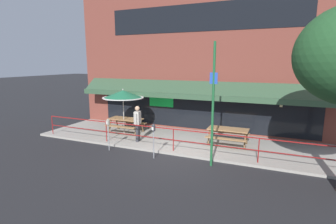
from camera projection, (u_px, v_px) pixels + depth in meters
ground_plane at (171, 155)px, 10.98m from camera, size 120.00×120.00×0.00m
patio_deck at (186, 141)px, 12.78m from camera, size 15.00×4.00×0.10m
restaurant_building at (201, 53)px, 13.99m from camera, size 15.00×1.60×8.67m
patio_railing at (173, 135)px, 11.10m from camera, size 13.84×0.04×0.97m
picnic_table_left at (126, 121)px, 14.07m from camera, size 1.80×1.42×0.76m
picnic_table_centre at (228, 132)px, 11.92m from camera, size 1.80×1.42×0.76m
patio_umbrella_left at (123, 94)px, 13.62m from camera, size 2.14×2.14×2.38m
pedestrian_walking at (138, 122)px, 12.40m from camera, size 0.31×0.61×1.71m
parking_meter_near at (108, 125)px, 11.37m from camera, size 0.15×0.16×1.42m
parking_meter_far at (154, 131)px, 10.40m from camera, size 0.15×0.16×1.42m
street_sign_pole at (213, 105)px, 9.43m from camera, size 0.28×0.09×4.55m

